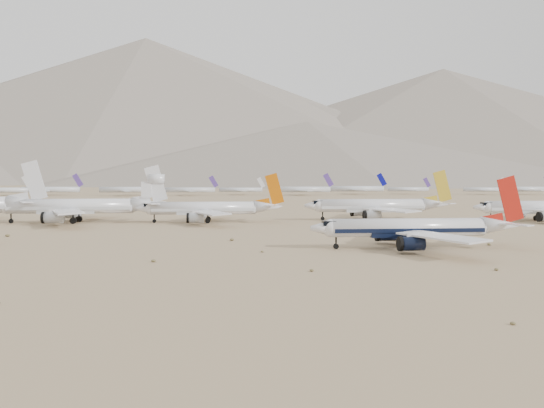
{
  "coord_description": "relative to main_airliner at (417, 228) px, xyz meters",
  "views": [
    {
      "loc": [
        -31.22,
        -106.86,
        14.79
      ],
      "look_at": [
        -18.94,
        41.31,
        7.0
      ],
      "focal_mm": 35.0,
      "sensor_mm": 36.0,
      "label": 1
    }
  ],
  "objects": [
    {
      "name": "ground",
      "position": [
        -7.41,
        1.38,
        -4.13
      ],
      "size": [
        7000.0,
        7000.0,
        0.0
      ],
      "primitive_type": "plane",
      "color": "#7E6349",
      "rests_on": "ground"
    },
    {
      "name": "main_airliner",
      "position": [
        0.0,
        0.0,
        0.0
      ],
      "size": [
        42.53,
        41.54,
        15.01
      ],
      "color": "silver",
      "rests_on": "ground"
    },
    {
      "name": "row2_navy_widebody",
      "position": [
        64.53,
        60.03,
        0.39
      ],
      "size": [
        45.51,
        44.51,
        16.19
      ],
      "color": "silver",
      "rests_on": "ground"
    },
    {
      "name": "row2_gold_tail",
      "position": [
        11.71,
        69.37,
        0.64
      ],
      "size": [
        47.84,
        46.78,
        17.03
      ],
      "color": "silver",
      "rests_on": "ground"
    },
    {
      "name": "row2_orange_tail",
      "position": [
        -44.57,
        64.59,
        0.33
      ],
      "size": [
        44.53,
        43.56,
        15.88
      ],
      "color": "silver",
      "rests_on": "ground"
    },
    {
      "name": "row2_white_trijet",
      "position": [
        -85.48,
        66.66,
        1.23
      ],
      "size": [
        52.24,
        51.05,
        18.51
      ],
      "color": "silver",
      "rests_on": "ground"
    },
    {
      "name": "distant_storage_row",
      "position": [
        16.01,
        311.77,
        0.35
      ],
      "size": [
        626.44,
        59.3,
        15.26
      ],
      "color": "silver",
      "rests_on": "ground"
    },
    {
      "name": "mountain_range",
      "position": [
        62.76,
        1649.4,
        186.19
      ],
      "size": [
        7354.0,
        3024.0,
        470.0
      ],
      "color": "slate",
      "rests_on": "ground"
    },
    {
      "name": "foothills",
      "position": [
        519.26,
        1101.38,
        63.02
      ],
      "size": [
        4637.5,
        1395.0,
        155.0
      ],
      "color": "slate",
      "rests_on": "ground"
    },
    {
      "name": "desert_scrub",
      "position": [
        -3.97,
        -27.6,
        -3.84
      ],
      "size": [
        261.14,
        121.67,
        0.63
      ],
      "color": "brown",
      "rests_on": "ground"
    }
  ]
}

